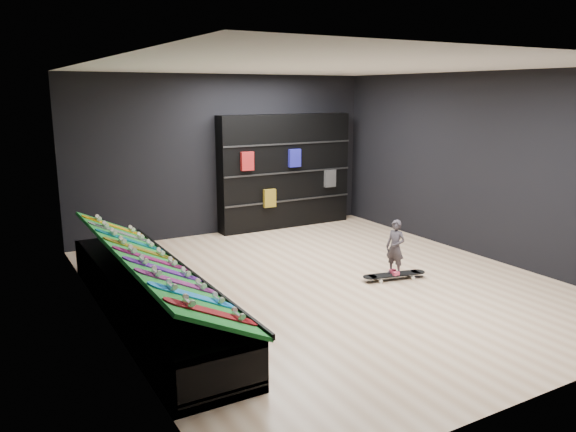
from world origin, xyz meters
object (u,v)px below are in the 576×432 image
display_rack (148,298)px  child (395,258)px  floor_skateboard (394,277)px  back_shelving (285,171)px

display_rack → child: (3.51, -0.37, 0.08)m
child → floor_skateboard: bearing=0.0°
display_rack → back_shelving: 5.10m
display_rack → child: 3.53m
display_rack → floor_skateboard: 3.53m
floor_skateboard → back_shelving: bearing=98.0°
display_rack → floor_skateboard: size_ratio=4.59×
back_shelving → floor_skateboard: size_ratio=2.87×
display_rack → floor_skateboard: bearing=-6.0°
back_shelving → child: (-0.26, -3.69, -0.79)m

